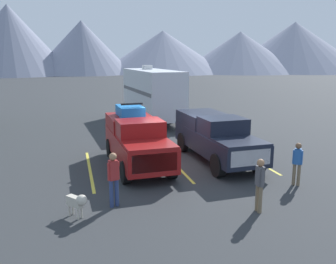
% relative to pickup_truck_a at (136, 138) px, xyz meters
% --- Properties ---
extents(ground_plane, '(240.00, 240.00, 0.00)m').
position_rel_pickup_truck_a_xyz_m(ground_plane, '(1.64, -0.35, -1.18)').
color(ground_plane, '#2D3033').
extents(pickup_truck_a, '(2.26, 5.59, 2.61)m').
position_rel_pickup_truck_a_xyz_m(pickup_truck_a, '(0.00, 0.00, 0.00)').
color(pickup_truck_a, maroon).
rests_on(pickup_truck_a, ground).
extents(pickup_truck_b, '(2.26, 5.96, 2.07)m').
position_rel_pickup_truck_a_xyz_m(pickup_truck_b, '(3.58, -0.12, -0.05)').
color(pickup_truck_b, black).
rests_on(pickup_truck_b, ground).
extents(lot_stripe_a, '(0.12, 5.50, 0.01)m').
position_rel_pickup_truck_a_xyz_m(lot_stripe_a, '(-2.01, -0.14, -1.18)').
color(lot_stripe_a, gold).
rests_on(lot_stripe_a, ground).
extents(lot_stripe_b, '(0.12, 5.50, 0.01)m').
position_rel_pickup_truck_a_xyz_m(lot_stripe_b, '(1.64, -0.14, -1.18)').
color(lot_stripe_b, gold).
rests_on(lot_stripe_b, ground).
extents(lot_stripe_c, '(0.12, 5.50, 0.01)m').
position_rel_pickup_truck_a_xyz_m(lot_stripe_c, '(5.29, -0.14, -1.18)').
color(lot_stripe_c, gold).
rests_on(lot_stripe_c, ground).
extents(camper_trailer_a, '(3.00, 9.12, 3.97)m').
position_rel_pickup_truck_a_xyz_m(camper_trailer_a, '(3.01, 10.27, 0.91)').
color(camper_trailer_a, silver).
rests_on(camper_trailer_a, ground).
extents(person_a, '(0.30, 0.29, 1.60)m').
position_rel_pickup_truck_a_xyz_m(person_a, '(5.18, -3.97, -0.26)').
color(person_a, '#726047').
rests_on(person_a, ground).
extents(person_b, '(0.38, 0.26, 1.75)m').
position_rel_pickup_truck_a_xyz_m(person_b, '(-1.46, -4.13, -0.18)').
color(person_b, navy).
rests_on(person_b, ground).
extents(person_c, '(0.23, 0.37, 1.67)m').
position_rel_pickup_truck_a_xyz_m(person_c, '(2.72, -5.66, -0.22)').
color(person_c, '#726047').
rests_on(person_c, ground).
extents(dog, '(0.61, 0.72, 0.76)m').
position_rel_pickup_truck_a_xyz_m(dog, '(-2.58, -4.69, -0.67)').
color(dog, beige).
rests_on(dog, ground).
extents(mountain_ridge, '(166.23, 47.40, 17.70)m').
position_rel_pickup_truck_a_xyz_m(mountain_ridge, '(-0.25, 80.88, 5.95)').
color(mountain_ridge, gray).
rests_on(mountain_ridge, ground).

